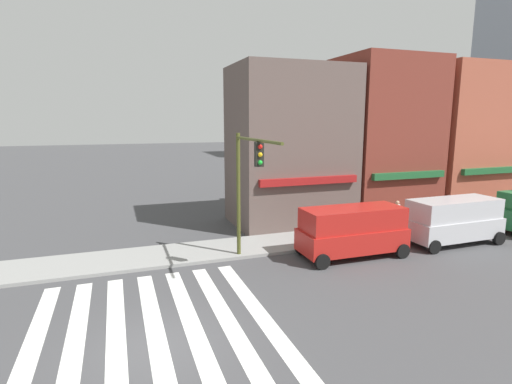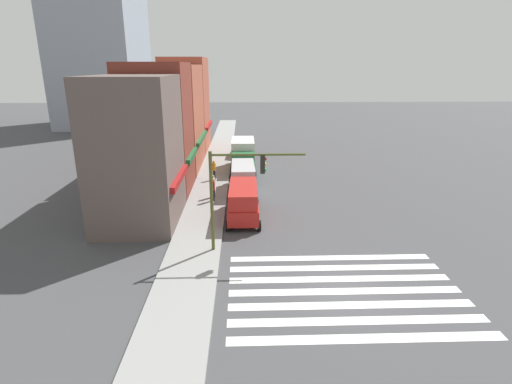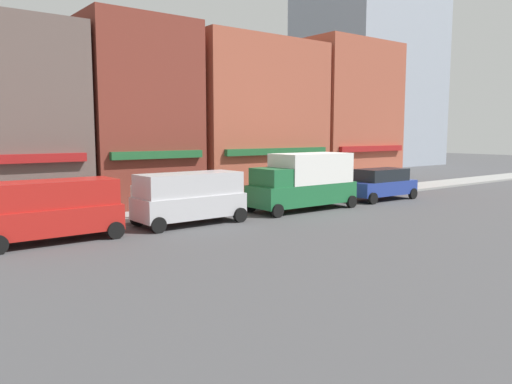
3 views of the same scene
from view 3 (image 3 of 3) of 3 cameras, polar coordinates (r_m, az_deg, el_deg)
storefront_row at (r=31.79m, az=-3.77°, el=8.50°), size 31.29×5.30×10.92m
van_red at (r=20.47m, az=-22.32°, el=-1.73°), size 5.02×2.22×2.34m
van_silver at (r=22.78m, az=-7.58°, el=-0.47°), size 5.03×2.22×2.34m
box_truck_green at (r=26.96m, az=5.49°, el=1.31°), size 6.21×2.42×3.04m
suv_blue at (r=31.84m, az=14.13°, el=0.97°), size 4.75×2.12×1.94m
pedestrian_white_shirt at (r=24.13m, az=-13.76°, el=-0.71°), size 0.32×0.32×1.77m
pedestrian_orange_vest at (r=26.78m, az=-4.16°, el=0.18°), size 0.32×0.32×1.77m
pedestrian_red_jacket at (r=23.76m, az=-15.73°, el=-0.89°), size 0.32×0.32×1.77m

